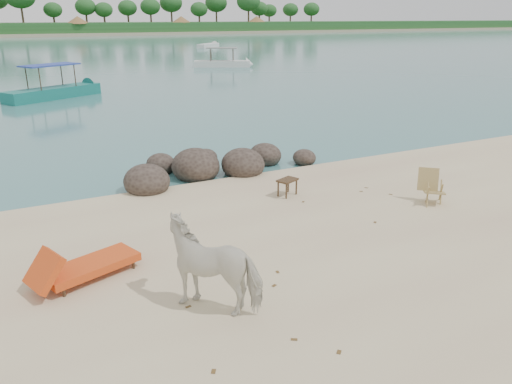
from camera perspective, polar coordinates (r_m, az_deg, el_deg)
water at (r=97.30m, az=-24.65°, el=15.04°), size 400.00×400.00×0.00m
far_shore at (r=177.20m, az=-26.20°, el=16.06°), size 420.00×90.00×1.40m
far_scenery at (r=143.86m, az=-25.94°, el=17.01°), size 420.00×18.00×9.50m
boulders at (r=15.37m, az=-5.39°, el=2.85°), size 6.41×3.02×1.08m
cow at (r=8.29m, az=-4.69°, el=-8.21°), size 1.82×1.80×1.48m
side_table at (r=13.39m, az=3.60°, el=0.41°), size 0.66×0.55×0.45m
lounge_chair at (r=9.73m, az=-18.35°, el=-7.60°), size 2.27×1.43×0.64m
deck_chair at (r=13.51m, az=19.77°, el=0.39°), size 0.82×0.83×0.87m
boat_near at (r=32.50m, az=-22.45°, el=12.75°), size 6.47×4.56×3.21m
boat_mid at (r=49.91m, az=-3.93°, el=15.80°), size 6.01×3.84×2.93m
boat_far at (r=82.54m, az=-5.48°, el=16.40°), size 5.37×5.01×0.70m
dead_leaves at (r=10.24m, az=9.39°, el=-7.41°), size 7.12×6.67×0.00m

